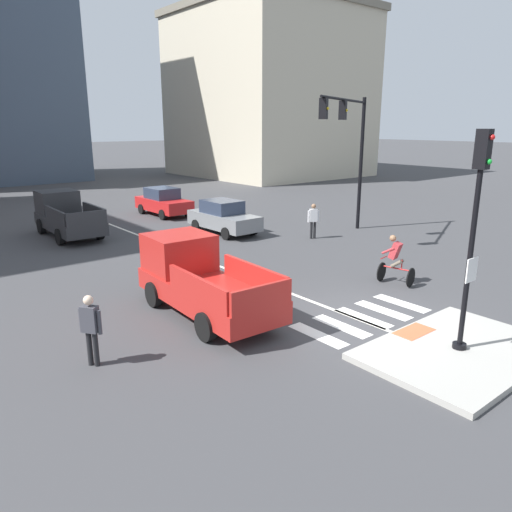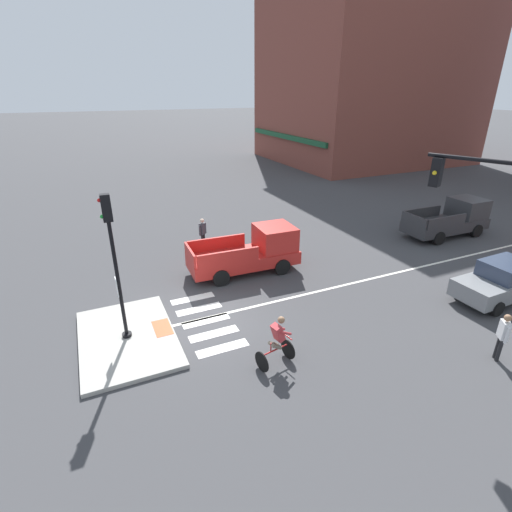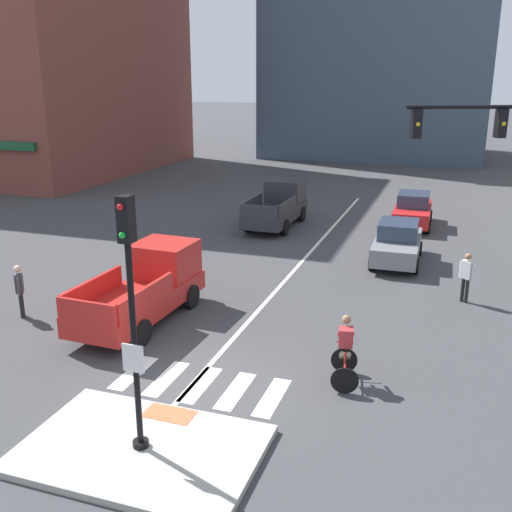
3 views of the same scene
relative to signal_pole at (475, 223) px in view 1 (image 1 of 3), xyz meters
The scene contains 19 objects.
ground_plane 4.21m from the signal_pole, 90.00° to the left, with size 300.00×300.00×0.00m, color #3D3D3F.
traffic_island 3.09m from the signal_pole, 90.00° to the left, with size 4.70×3.13×0.15m, color #A3A099.
tactile_pad_front 3.25m from the signal_pole, 90.00° to the left, with size 1.10×0.60×0.01m, color #DB5B38.
signal_pole is the anchor object (origin of this frame).
crosswalk_stripe_a 4.63m from the signal_pole, 122.65° to the left, with size 0.44×1.80×0.01m, color silver.
crosswalk_stripe_b 4.35m from the signal_pole, 107.77° to the left, with size 0.44×1.80×0.01m, color silver.
crosswalk_stripe_c 4.25m from the signal_pole, 90.00° to the left, with size 0.44×1.80×0.01m, color silver.
crosswalk_stripe_d 4.35m from the signal_pole, 72.23° to the left, with size 0.44×1.80×0.01m, color silver.
crosswalk_stripe_e 4.63m from the signal_pole, 57.35° to the left, with size 0.44×1.80×0.01m, color silver.
lane_centre_line 13.16m from the signal_pole, 90.82° to the left, with size 0.14×28.00×0.01m, color silver.
traffic_light_mast 12.78m from the signal_pole, 52.62° to the left, with size 5.73×2.60×6.57m.
building_corner_right 44.05m from the signal_pole, 55.44° to the left, with size 16.63×17.72×16.89m.
car_grey_eastbound_far 14.98m from the signal_pole, 76.70° to the left, with size 1.91×4.14×1.64m.
car_red_eastbound_distant 21.14m from the signal_pole, 80.46° to the left, with size 1.91×4.14×1.64m.
pickup_truck_red_westbound_near 7.37m from the signal_pole, 117.60° to the left, with size 2.21×5.17×2.08m.
pickup_truck_charcoal_westbound_distant 19.19m from the signal_pole, 98.69° to the left, with size 2.11×5.12×2.08m.
cyclist 5.75m from the signal_pole, 51.98° to the left, with size 0.86×1.20×1.68m.
pedestrian_at_curb_left 8.76m from the signal_pole, 144.63° to the left, with size 0.39×0.46×1.67m.
pedestrian_waiting_far_side 12.44m from the signal_pole, 60.73° to the left, with size 0.47×0.38×1.67m.
Camera 1 is at (-10.29, -7.82, 5.24)m, focal length 33.81 mm.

